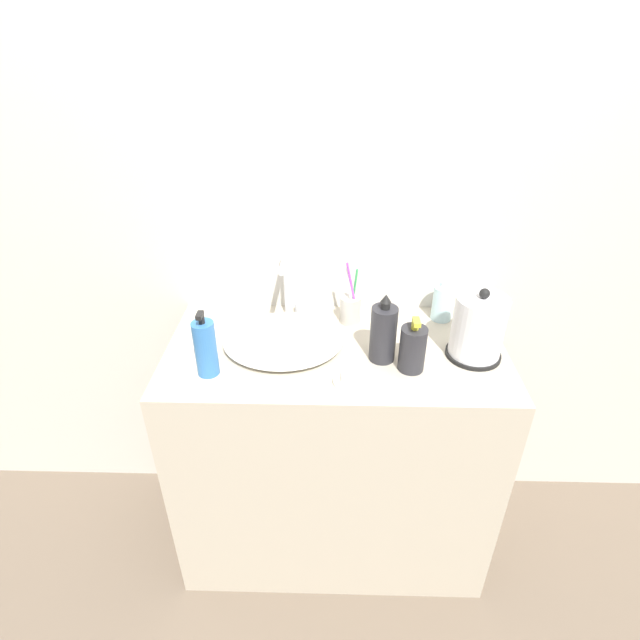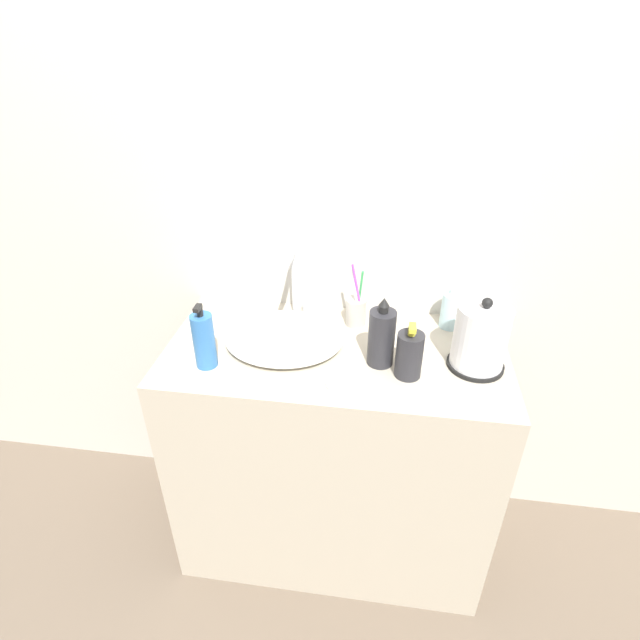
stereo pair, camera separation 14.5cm
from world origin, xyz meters
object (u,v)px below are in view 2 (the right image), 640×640
object	(u,v)px
toothbrush_cup	(356,310)
hand_cream_bottle	(452,309)
faucet	(295,279)
shampoo_bottle	(204,340)
mouthwash_bottle	(382,337)
electric_kettle	(480,340)
lotion_bottle	(409,355)

from	to	relation	value
toothbrush_cup	hand_cream_bottle	xyz separation A→B (m)	(0.30, 0.03, 0.01)
faucet	hand_cream_bottle	size ratio (longest dim) A/B	1.46
shampoo_bottle	hand_cream_bottle	bearing A→B (deg)	23.90
faucet	mouthwash_bottle	xyz separation A→B (m)	(0.29, -0.23, -0.05)
electric_kettle	mouthwash_bottle	xyz separation A→B (m)	(-0.27, -0.02, -0.00)
lotion_bottle	hand_cream_bottle	world-z (taller)	lotion_bottle
lotion_bottle	mouthwash_bottle	world-z (taller)	mouthwash_bottle
faucet	mouthwash_bottle	world-z (taller)	faucet
toothbrush_cup	lotion_bottle	xyz separation A→B (m)	(0.17, -0.25, 0.02)
shampoo_bottle	hand_cream_bottle	distance (m)	0.77
toothbrush_cup	mouthwash_bottle	world-z (taller)	toothbrush_cup
lotion_bottle	electric_kettle	bearing A→B (deg)	19.51
mouthwash_bottle	toothbrush_cup	bearing A→B (deg)	113.26
electric_kettle	faucet	bearing A→B (deg)	159.44
faucet	toothbrush_cup	size ratio (longest dim) A/B	1.07
mouthwash_bottle	hand_cream_bottle	world-z (taller)	mouthwash_bottle
mouthwash_bottle	faucet	bearing A→B (deg)	141.38
electric_kettle	hand_cream_bottle	xyz separation A→B (m)	(-0.06, 0.21, -0.03)
electric_kettle	toothbrush_cup	distance (m)	0.40
hand_cream_bottle	toothbrush_cup	bearing A→B (deg)	-174.55
toothbrush_cup	hand_cream_bottle	bearing A→B (deg)	5.45
faucet	toothbrush_cup	distance (m)	0.22
shampoo_bottle	mouthwash_bottle	size ratio (longest dim) A/B	0.94
hand_cream_bottle	shampoo_bottle	bearing A→B (deg)	-156.10
toothbrush_cup	electric_kettle	bearing A→B (deg)	-26.83
shampoo_bottle	faucet	bearing A→B (deg)	57.27
toothbrush_cup	shampoo_bottle	xyz separation A→B (m)	(-0.40, -0.28, 0.03)
faucet	electric_kettle	world-z (taller)	faucet
toothbrush_cup	shampoo_bottle	bearing A→B (deg)	-144.91
electric_kettle	mouthwash_bottle	distance (m)	0.27
shampoo_bottle	mouthwash_bottle	xyz separation A→B (m)	(0.49, 0.08, 0.00)
toothbrush_cup	hand_cream_bottle	size ratio (longest dim) A/B	1.36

